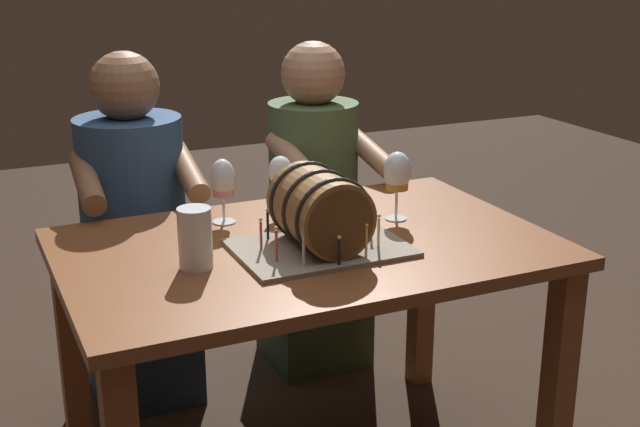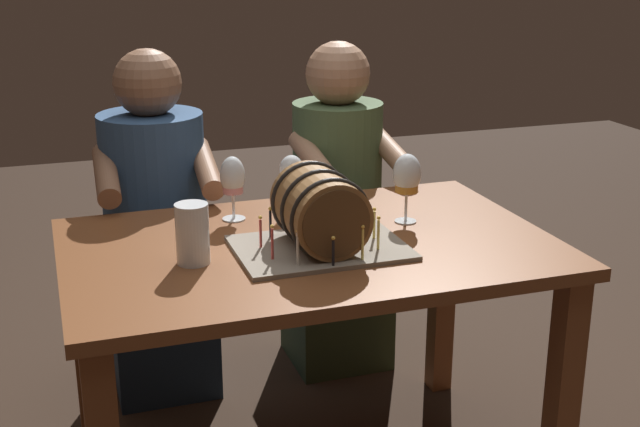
{
  "view_description": "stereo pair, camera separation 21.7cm",
  "coord_description": "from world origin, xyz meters",
  "px_view_note": "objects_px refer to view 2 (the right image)",
  "views": [
    {
      "loc": [
        -0.85,
        -1.94,
        1.5
      ],
      "look_at": [
        0.01,
        -0.07,
        0.83
      ],
      "focal_mm": 47.58,
      "sensor_mm": 36.0,
      "label": 1
    },
    {
      "loc": [
        -0.65,
        -2.02,
        1.5
      ],
      "look_at": [
        0.01,
        -0.07,
        0.83
      ],
      "focal_mm": 47.58,
      "sensor_mm": 36.0,
      "label": 2
    }
  ],
  "objects_px": {
    "dining_table": "(309,282)",
    "barrel_cake": "(320,214)",
    "wine_glass_amber": "(407,177)",
    "beer_pint": "(192,235)",
    "wine_glass_rose": "(233,179)",
    "person_seated_right": "(337,223)",
    "person_seated_left": "(157,239)",
    "wine_glass_red": "(292,173)"
  },
  "relations": [
    {
      "from": "person_seated_right",
      "to": "barrel_cake",
      "type": "bearing_deg",
      "value": -112.97
    },
    {
      "from": "dining_table",
      "to": "person_seated_left",
      "type": "distance_m",
      "value": 0.74
    },
    {
      "from": "wine_glass_red",
      "to": "wine_glass_rose",
      "type": "xyz_separation_m",
      "value": [
        -0.18,
        -0.0,
        0.0
      ]
    },
    {
      "from": "wine_glass_rose",
      "to": "person_seated_left",
      "type": "distance_m",
      "value": 0.54
    },
    {
      "from": "person_seated_right",
      "to": "wine_glass_red",
      "type": "bearing_deg",
      "value": -125.11
    },
    {
      "from": "beer_pint",
      "to": "person_seated_left",
      "type": "bearing_deg",
      "value": 89.91
    },
    {
      "from": "wine_glass_rose",
      "to": "person_seated_left",
      "type": "bearing_deg",
      "value": 112.47
    },
    {
      "from": "wine_glass_rose",
      "to": "barrel_cake",
      "type": "bearing_deg",
      "value": -63.86
    },
    {
      "from": "dining_table",
      "to": "person_seated_left",
      "type": "xyz_separation_m",
      "value": [
        -0.32,
        0.67,
        -0.07
      ]
    },
    {
      "from": "barrel_cake",
      "to": "wine_glass_red",
      "type": "bearing_deg",
      "value": 86.51
    },
    {
      "from": "wine_glass_rose",
      "to": "person_seated_right",
      "type": "xyz_separation_m",
      "value": [
        0.47,
        0.41,
        -0.32
      ]
    },
    {
      "from": "dining_table",
      "to": "wine_glass_amber",
      "type": "xyz_separation_m",
      "value": [
        0.31,
        0.07,
        0.25
      ]
    },
    {
      "from": "beer_pint",
      "to": "dining_table",
      "type": "bearing_deg",
      "value": 9.17
    },
    {
      "from": "barrel_cake",
      "to": "wine_glass_amber",
      "type": "xyz_separation_m",
      "value": [
        0.3,
        0.14,
        0.04
      ]
    },
    {
      "from": "barrel_cake",
      "to": "wine_glass_amber",
      "type": "bearing_deg",
      "value": 24.63
    },
    {
      "from": "wine_glass_amber",
      "to": "person_seated_right",
      "type": "xyz_separation_m",
      "value": [
        0.01,
        0.59,
        -0.33
      ]
    },
    {
      "from": "wine_glass_red",
      "to": "person_seated_right",
      "type": "bearing_deg",
      "value": 54.89
    },
    {
      "from": "beer_pint",
      "to": "person_seated_right",
      "type": "bearing_deg",
      "value": 48.33
    },
    {
      "from": "barrel_cake",
      "to": "person_seated_left",
      "type": "bearing_deg",
      "value": 114.09
    },
    {
      "from": "beer_pint",
      "to": "wine_glass_rose",
      "type": "bearing_deg",
      "value": 60.37
    },
    {
      "from": "beer_pint",
      "to": "person_seated_right",
      "type": "xyz_separation_m",
      "value": [
        0.64,
        0.72,
        -0.27
      ]
    },
    {
      "from": "wine_glass_red",
      "to": "person_seated_left",
      "type": "distance_m",
      "value": 0.62
    },
    {
      "from": "wine_glass_amber",
      "to": "beer_pint",
      "type": "xyz_separation_m",
      "value": [
        -0.63,
        -0.13,
        -0.06
      ]
    },
    {
      "from": "wine_glass_red",
      "to": "wine_glass_amber",
      "type": "height_order",
      "value": "wine_glass_amber"
    },
    {
      "from": "dining_table",
      "to": "beer_pint",
      "type": "xyz_separation_m",
      "value": [
        -0.32,
        -0.05,
        0.19
      ]
    },
    {
      "from": "dining_table",
      "to": "wine_glass_red",
      "type": "xyz_separation_m",
      "value": [
        0.03,
        0.25,
        0.24
      ]
    },
    {
      "from": "barrel_cake",
      "to": "wine_glass_rose",
      "type": "distance_m",
      "value": 0.35
    },
    {
      "from": "barrel_cake",
      "to": "person_seated_right",
      "type": "height_order",
      "value": "person_seated_right"
    },
    {
      "from": "wine_glass_amber",
      "to": "person_seated_left",
      "type": "distance_m",
      "value": 0.92
    },
    {
      "from": "wine_glass_rose",
      "to": "person_seated_right",
      "type": "relative_size",
      "value": 0.16
    },
    {
      "from": "wine_glass_red",
      "to": "wine_glass_rose",
      "type": "distance_m",
      "value": 0.18
    },
    {
      "from": "barrel_cake",
      "to": "dining_table",
      "type": "bearing_deg",
      "value": 97.4
    },
    {
      "from": "barrel_cake",
      "to": "wine_glass_red",
      "type": "distance_m",
      "value": 0.32
    },
    {
      "from": "person_seated_left",
      "to": "person_seated_right",
      "type": "height_order",
      "value": "same"
    },
    {
      "from": "wine_glass_rose",
      "to": "beer_pint",
      "type": "relative_size",
      "value": 1.22
    },
    {
      "from": "wine_glass_amber",
      "to": "person_seated_left",
      "type": "xyz_separation_m",
      "value": [
        -0.63,
        0.59,
        -0.32
      ]
    },
    {
      "from": "dining_table",
      "to": "barrel_cake",
      "type": "relative_size",
      "value": 2.95
    },
    {
      "from": "dining_table",
      "to": "person_seated_right",
      "type": "relative_size",
      "value": 1.1
    },
    {
      "from": "dining_table",
      "to": "barrel_cake",
      "type": "height_order",
      "value": "barrel_cake"
    },
    {
      "from": "wine_glass_amber",
      "to": "person_seated_left",
      "type": "height_order",
      "value": "person_seated_left"
    },
    {
      "from": "dining_table",
      "to": "person_seated_left",
      "type": "relative_size",
      "value": 1.1
    },
    {
      "from": "wine_glass_rose",
      "to": "wine_glass_amber",
      "type": "distance_m",
      "value": 0.49
    }
  ]
}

